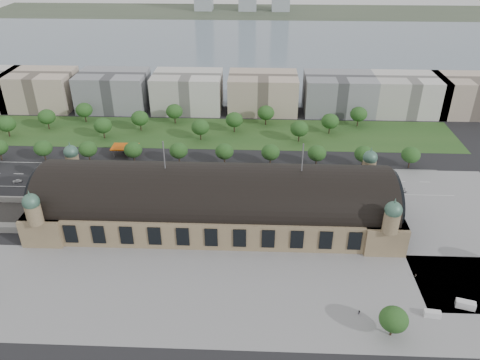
{
  "coord_description": "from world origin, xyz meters",
  "views": [
    {
      "loc": [
        17.06,
        -165.13,
        114.89
      ],
      "look_at": [
        9.83,
        11.81,
        14.0
      ],
      "focal_mm": 35.0,
      "sensor_mm": 36.0,
      "label": 1
    }
  ],
  "objects_px": {
    "petrol_station": "(129,147)",
    "traffic_car_4": "(252,181)",
    "van_east": "(464,305)",
    "pedestrian_2": "(416,275)",
    "parked_car_4": "(148,193)",
    "van_south": "(431,314)",
    "parked_car_6": "(167,189)",
    "traffic_car_6": "(400,190)",
    "traffic_car_3": "(128,174)",
    "parked_car_1": "(92,192)",
    "bus_mid": "(248,187)",
    "bus_west": "(207,181)",
    "traffic_car_0": "(17,181)",
    "pedestrian_4": "(359,313)",
    "traffic_car_2": "(70,179)",
    "traffic_car_5": "(295,169)",
    "pedestrian_1": "(461,301)",
    "parked_car_0": "(98,191)",
    "traffic_car_1": "(43,171)",
    "bus_east": "(297,188)",
    "parked_car_5": "(171,189)",
    "parked_car_3": "(137,193)",
    "parked_car_2": "(82,187)"
  },
  "relations": [
    {
      "from": "parked_car_2",
      "to": "bus_mid",
      "type": "relative_size",
      "value": 0.39
    },
    {
      "from": "traffic_car_3",
      "to": "parked_car_1",
      "type": "relative_size",
      "value": 1.04
    },
    {
      "from": "traffic_car_0",
      "to": "traffic_car_1",
      "type": "distance_m",
      "value": 13.71
    },
    {
      "from": "bus_east",
      "to": "van_south",
      "type": "relative_size",
      "value": 1.97
    },
    {
      "from": "traffic_car_6",
      "to": "parked_car_5",
      "type": "distance_m",
      "value": 109.56
    },
    {
      "from": "pedestrian_1",
      "to": "petrol_station",
      "type": "bearing_deg",
      "value": 74.68
    },
    {
      "from": "bus_mid",
      "to": "bus_west",
      "type": "bearing_deg",
      "value": 80.29
    },
    {
      "from": "traffic_car_5",
      "to": "parked_car_6",
      "type": "relative_size",
      "value": 0.87
    },
    {
      "from": "parked_car_1",
      "to": "bus_east",
      "type": "xyz_separation_m",
      "value": [
        96.95,
        6.0,
        0.83
      ]
    },
    {
      "from": "traffic_car_2",
      "to": "parked_car_3",
      "type": "bearing_deg",
      "value": 68.04
    },
    {
      "from": "petrol_station",
      "to": "traffic_car_4",
      "type": "bearing_deg",
      "value": -23.96
    },
    {
      "from": "parked_car_0",
      "to": "parked_car_1",
      "type": "relative_size",
      "value": 0.83
    },
    {
      "from": "traffic_car_2",
      "to": "pedestrian_4",
      "type": "height_order",
      "value": "pedestrian_4"
    },
    {
      "from": "traffic_car_3",
      "to": "traffic_car_6",
      "type": "xyz_separation_m",
      "value": [
        133.47,
        -10.28,
        0.04
      ]
    },
    {
      "from": "parked_car_1",
      "to": "parked_car_5",
      "type": "relative_size",
      "value": 1.03
    },
    {
      "from": "petrol_station",
      "to": "pedestrian_2",
      "type": "relative_size",
      "value": 8.56
    },
    {
      "from": "traffic_car_3",
      "to": "parked_car_3",
      "type": "xyz_separation_m",
      "value": [
        8.72,
        -17.7,
        -0.0
      ]
    },
    {
      "from": "van_east",
      "to": "pedestrian_2",
      "type": "relative_size",
      "value": 4.08
    },
    {
      "from": "parked_car_5",
      "to": "parked_car_6",
      "type": "height_order",
      "value": "parked_car_6"
    },
    {
      "from": "traffic_car_5",
      "to": "pedestrian_1",
      "type": "bearing_deg",
      "value": -151.73
    },
    {
      "from": "parked_car_2",
      "to": "petrol_station",
      "type": "bearing_deg",
      "value": 131.77
    },
    {
      "from": "van_south",
      "to": "parked_car_1",
      "type": "bearing_deg",
      "value": 159.31
    },
    {
      "from": "petrol_station",
      "to": "traffic_car_4",
      "type": "relative_size",
      "value": 3.36
    },
    {
      "from": "parked_car_5",
      "to": "pedestrian_2",
      "type": "relative_size",
      "value": 2.96
    },
    {
      "from": "parked_car_6",
      "to": "traffic_car_6",
      "type": "bearing_deg",
      "value": 59.42
    },
    {
      "from": "traffic_car_0",
      "to": "parked_car_5",
      "type": "relative_size",
      "value": 0.88
    },
    {
      "from": "traffic_car_3",
      "to": "pedestrian_2",
      "type": "xyz_separation_m",
      "value": [
        123.47,
        -71.04,
        0.06
      ]
    },
    {
      "from": "bus_east",
      "to": "pedestrian_4",
      "type": "bearing_deg",
      "value": -165.12
    },
    {
      "from": "traffic_car_4",
      "to": "parked_car_0",
      "type": "bearing_deg",
      "value": -83.04
    },
    {
      "from": "pedestrian_2",
      "to": "bus_west",
      "type": "bearing_deg",
      "value": 42.11
    },
    {
      "from": "parked_car_3",
      "to": "pedestrian_1",
      "type": "relative_size",
      "value": 2.66
    },
    {
      "from": "bus_west",
      "to": "van_east",
      "type": "relative_size",
      "value": 1.91
    },
    {
      "from": "traffic_car_3",
      "to": "bus_west",
      "type": "distance_m",
      "value": 41.33
    },
    {
      "from": "parked_car_4",
      "to": "pedestrian_1",
      "type": "xyz_separation_m",
      "value": [
        121.17,
        -66.08,
        0.13
      ]
    },
    {
      "from": "parked_car_4",
      "to": "bus_mid",
      "type": "distance_m",
      "value": 47.53
    },
    {
      "from": "traffic_car_0",
      "to": "parked_car_4",
      "type": "bearing_deg",
      "value": 75.08
    },
    {
      "from": "parked_car_4",
      "to": "van_south",
      "type": "relative_size",
      "value": 0.77
    },
    {
      "from": "bus_mid",
      "to": "van_south",
      "type": "height_order",
      "value": "bus_mid"
    },
    {
      "from": "traffic_car_3",
      "to": "traffic_car_5",
      "type": "bearing_deg",
      "value": -88.37
    },
    {
      "from": "traffic_car_0",
      "to": "pedestrian_4",
      "type": "xyz_separation_m",
      "value": [
        152.44,
        -81.4,
        0.12
      ]
    },
    {
      "from": "parked_car_0",
      "to": "parked_car_3",
      "type": "height_order",
      "value": "parked_car_3"
    },
    {
      "from": "van_south",
      "to": "pedestrian_2",
      "type": "bearing_deg",
      "value": 96.09
    },
    {
      "from": "traffic_car_1",
      "to": "bus_mid",
      "type": "height_order",
      "value": "bus_mid"
    },
    {
      "from": "parked_car_4",
      "to": "bus_west",
      "type": "xyz_separation_m",
      "value": [
        26.78,
        10.58,
        1.07
      ]
    },
    {
      "from": "traffic_car_5",
      "to": "bus_east",
      "type": "bearing_deg",
      "value": 178.21
    },
    {
      "from": "parked_car_4",
      "to": "parked_car_6",
      "type": "distance_m",
      "value": 9.39
    },
    {
      "from": "parked_car_2",
      "to": "traffic_car_3",
      "type": "bearing_deg",
      "value": 95.42
    },
    {
      "from": "petrol_station",
      "to": "traffic_car_3",
      "type": "relative_size",
      "value": 2.69
    },
    {
      "from": "petrol_station",
      "to": "traffic_car_1",
      "type": "bearing_deg",
      "value": -147.29
    },
    {
      "from": "parked_car_0",
      "to": "pedestrian_2",
      "type": "distance_m",
      "value": 144.15
    }
  ]
}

